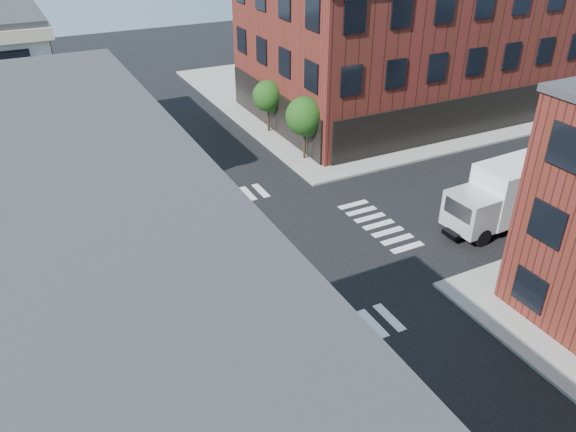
# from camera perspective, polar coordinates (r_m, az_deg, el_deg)

# --- Properties ---
(ground) EXTENTS (120.00, 120.00, 0.00)m
(ground) POSITION_cam_1_polar(r_m,az_deg,el_deg) (29.77, -1.93, -4.02)
(ground) COLOR black
(ground) RESTS_ON ground
(sidewalk_ne) EXTENTS (30.00, 30.00, 0.15)m
(sidewalk_ne) POSITION_cam_1_polar(r_m,az_deg,el_deg) (56.04, 8.65, 12.43)
(sidewalk_ne) COLOR gray
(sidewalk_ne) RESTS_ON ground
(building_ne) EXTENTS (25.00, 16.00, 12.00)m
(building_ne) POSITION_cam_1_polar(r_m,az_deg,el_deg) (50.39, 12.04, 17.15)
(building_ne) COLOR #4E1D13
(building_ne) RESTS_ON ground
(tree_near) EXTENTS (2.69, 2.69, 4.49)m
(tree_near) POSITION_cam_1_polar(r_m,az_deg,el_deg) (39.39, 1.82, 9.94)
(tree_near) COLOR black
(tree_near) RESTS_ON ground
(tree_far) EXTENTS (2.43, 2.43, 4.07)m
(tree_far) POSITION_cam_1_polar(r_m,az_deg,el_deg) (44.55, -1.95, 11.94)
(tree_far) COLOR black
(tree_far) RESTS_ON ground
(signal_pole) EXTENTS (1.29, 1.24, 4.60)m
(signal_pole) POSITION_cam_1_polar(r_m,az_deg,el_deg) (21.24, -10.99, -11.12)
(signal_pole) COLOR black
(signal_pole) RESTS_ON ground
(box_truck) EXTENTS (8.36, 2.85, 3.73)m
(box_truck) POSITION_cam_1_polar(r_m,az_deg,el_deg) (34.22, 21.86, 2.24)
(box_truck) COLOR silver
(box_truck) RESTS_ON ground
(traffic_cone) EXTENTS (0.40, 0.40, 0.69)m
(traffic_cone) POSITION_cam_1_polar(r_m,az_deg,el_deg) (24.17, -8.92, -12.88)
(traffic_cone) COLOR orange
(traffic_cone) RESTS_ON ground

